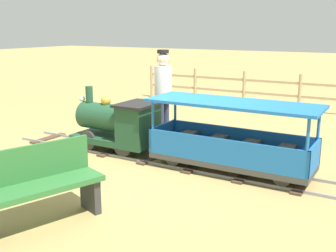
% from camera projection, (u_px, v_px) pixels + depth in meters
% --- Properties ---
extents(ground_plane, '(60.00, 60.00, 0.00)m').
position_uv_depth(ground_plane, '(165.00, 160.00, 6.31)').
color(ground_plane, '#A38C51').
extents(track, '(0.75, 6.05, 0.04)m').
position_uv_depth(track, '(174.00, 161.00, 6.22)').
color(track, gray).
rests_on(track, ground_plane).
extents(locomotive, '(0.71, 1.45, 1.00)m').
position_uv_depth(locomotive, '(119.00, 123.00, 6.62)').
color(locomotive, '#1E472D').
rests_on(locomotive, ground_plane).
extents(passenger_car, '(0.81, 2.35, 0.97)m').
position_uv_depth(passenger_car, '(231.00, 144.00, 5.69)').
color(passenger_car, '#3F3F3F').
rests_on(passenger_car, ground_plane).
extents(conductor_person, '(0.30, 0.30, 1.62)m').
position_uv_depth(conductor_person, '(163.00, 89.00, 7.10)').
color(conductor_person, '#282D47').
rests_on(conductor_person, ground_plane).
extents(park_bench, '(1.36, 0.81, 0.82)m').
position_uv_depth(park_bench, '(38.00, 186.00, 4.17)').
color(park_bench, '#2D6B33').
rests_on(park_bench, ground_plane).
extents(fence_section, '(0.08, 7.13, 0.90)m').
position_uv_depth(fence_section, '(271.00, 89.00, 10.26)').
color(fence_section, tan).
rests_on(fence_section, ground_plane).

